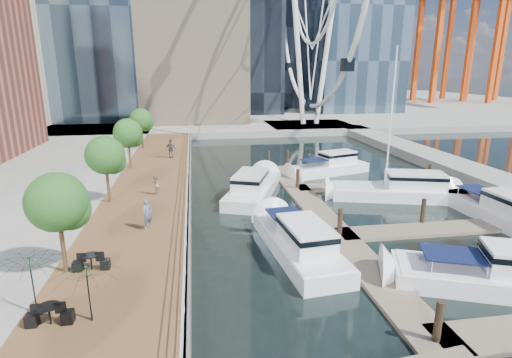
{
  "coord_description": "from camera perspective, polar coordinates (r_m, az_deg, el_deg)",
  "views": [
    {
      "loc": [
        -5.47,
        -13.38,
        9.76
      ],
      "look_at": [
        -1.63,
        11.12,
        3.0
      ],
      "focal_mm": 28.0,
      "sensor_mm": 36.0,
      "label": 1
    }
  ],
  "objects": [
    {
      "name": "cafe_tables",
      "position": [
        14.97,
        -28.33,
        -20.89
      ],
      "size": [
        2.5,
        13.7,
        0.74
      ],
      "color": "black",
      "rests_on": "ground"
    },
    {
      "name": "pedestrian_near",
      "position": [
        23.53,
        -15.26,
        -4.86
      ],
      "size": [
        0.76,
        0.76,
        1.78
      ],
      "primitive_type": "imported",
      "rotation": [
        0.0,
        0.0,
        0.81
      ],
      "color": "#515B6C",
      "rests_on": "boardwalk"
    },
    {
      "name": "pedestrian_mid",
      "position": [
        29.82,
        -14.24,
        -0.83
      ],
      "size": [
        0.58,
        0.73,
        1.49
      ],
      "primitive_type": "imported",
      "rotation": [
        0.0,
        0.0,
        -1.55
      ],
      "color": "gray",
      "rests_on": "boardwalk"
    },
    {
      "name": "pier",
      "position": [
        68.84,
        7.67,
        7.38
      ],
      "size": [
        14.0,
        12.0,
        1.0
      ],
      "primitive_type": "cube",
      "color": "gray",
      "rests_on": "ground"
    },
    {
      "name": "floating_docks",
      "position": [
        28.49,
        19.87,
        -4.68
      ],
      "size": [
        16.0,
        34.0,
        2.6
      ],
      "color": "#6D6051",
      "rests_on": "ground"
    },
    {
      "name": "street_trees",
      "position": [
        28.54,
        -20.76,
        3.2
      ],
      "size": [
        2.6,
        42.6,
        4.6
      ],
      "color": "#3F2B1C",
      "rests_on": "ground"
    },
    {
      "name": "moored_yachts",
      "position": [
        30.85,
        17.94,
        -3.96
      ],
      "size": [
        20.15,
        32.7,
        11.5
      ],
      "color": "white",
      "rests_on": "ground"
    },
    {
      "name": "railing",
      "position": [
        29.55,
        -9.78,
        -1.16
      ],
      "size": [
        0.1,
        60.0,
        1.05
      ],
      "primitive_type": null,
      "color": "white",
      "rests_on": "boardwalk"
    },
    {
      "name": "port_cranes",
      "position": [
        131.7,
        26.27,
        18.23
      ],
      "size": [
        40.0,
        52.0,
        38.0
      ],
      "color": "#D84C14",
      "rests_on": "ground"
    },
    {
      "name": "ground",
      "position": [
        17.44,
        11.66,
        -19.14
      ],
      "size": [
        520.0,
        520.0,
        0.0
      ],
      "primitive_type": "plane",
      "color": "black",
      "rests_on": "ground"
    },
    {
      "name": "yacht_foreground",
      "position": [
        22.14,
        31.45,
        -13.32
      ],
      "size": [
        10.67,
        6.39,
        2.15
      ],
      "primitive_type": null,
      "rotation": [
        0.0,
        0.0,
        1.2
      ],
      "color": "white",
      "rests_on": "ground"
    },
    {
      "name": "seawall",
      "position": [
        29.85,
        -9.5,
        -3.04
      ],
      "size": [
        0.25,
        60.0,
        1.0
      ],
      "primitive_type": "cube",
      "color": "#595954",
      "rests_on": "ground"
    },
    {
      "name": "land_far",
      "position": [
        115.88,
        -6.28,
        10.57
      ],
      "size": [
        200.0,
        114.0,
        1.0
      ],
      "primitive_type": "cube",
      "color": "gray",
      "rests_on": "ground"
    },
    {
      "name": "boardwalk",
      "position": [
        30.06,
        -15.24,
        -3.25
      ],
      "size": [
        6.0,
        60.0,
        1.0
      ],
      "primitive_type": "cube",
      "color": "brown",
      "rests_on": "ground"
    },
    {
      "name": "breakwater",
      "position": [
        42.99,
        27.71,
        1.03
      ],
      "size": [
        4.0,
        60.0,
        1.0
      ],
      "primitive_type": "cube",
      "color": "gray",
      "rests_on": "ground"
    },
    {
      "name": "pedestrian_far",
      "position": [
        42.04,
        -12.07,
        4.22
      ],
      "size": [
        1.22,
        0.78,
        1.93
      ],
      "primitive_type": "imported",
      "rotation": [
        0.0,
        0.0,
        2.84
      ],
      "color": "#353D42",
      "rests_on": "boardwalk"
    }
  ]
}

